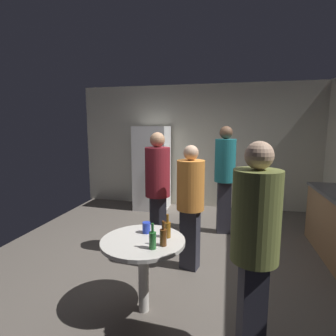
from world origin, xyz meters
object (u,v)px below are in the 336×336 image
foreground_table (143,250)px  person_in_olive_shirt (255,239)px  plastic_cup_blue (146,228)px  beer_bottle_brown (163,237)px  person_in_teal_shirt (225,171)px  person_in_maroon_shirt (158,185)px  beer_bottle_green (153,240)px  person_in_orange_shirt (190,198)px  refrigerator (152,168)px  beer_bottle_amber (167,229)px

foreground_table → person_in_olive_shirt: size_ratio=0.47×
plastic_cup_blue → person_in_olive_shirt: 1.14m
person_in_olive_shirt → beer_bottle_brown: bearing=-31.2°
person_in_olive_shirt → person_in_teal_shirt: 2.59m
beer_bottle_brown → plastic_cup_blue: (-0.23, 0.25, -0.03)m
person_in_olive_shirt → person_in_maroon_shirt: bearing=-63.6°
person_in_teal_shirt → person_in_maroon_shirt: 1.34m
beer_bottle_green → person_in_olive_shirt: bearing=-14.8°
plastic_cup_blue → person_in_orange_shirt: (0.34, 0.74, 0.13)m
person_in_teal_shirt → refrigerator: bearing=-132.4°
beer_bottle_brown → person_in_olive_shirt: person_in_olive_shirt is taller
beer_bottle_green → person_in_maroon_shirt: bearing=103.0°
beer_bottle_amber → person_in_orange_shirt: (0.11, 0.81, 0.10)m
foreground_table → person_in_maroon_shirt: (-0.17, 1.19, 0.38)m
person_in_teal_shirt → person_in_maroon_shirt: person_in_teal_shirt is taller
foreground_table → person_in_orange_shirt: person_in_orange_shirt is taller
refrigerator → beer_bottle_green: (1.00, -3.46, -0.08)m
foreground_table → beer_bottle_amber: (0.21, 0.10, 0.19)m
foreground_table → plastic_cup_blue: size_ratio=7.27×
person_in_olive_shirt → person_in_teal_shirt: person_in_teal_shirt is taller
refrigerator → beer_bottle_brown: 3.54m
beer_bottle_brown → person_in_teal_shirt: 2.35m
plastic_cup_blue → person_in_maroon_shirt: bearing=98.5°
plastic_cup_blue → person_in_olive_shirt: bearing=-29.0°
beer_bottle_green → person_in_orange_shirt: (0.18, 1.07, 0.10)m
plastic_cup_blue → person_in_teal_shirt: (0.73, 2.03, 0.27)m
refrigerator → foreground_table: (0.86, -3.30, -0.27)m
refrigerator → foreground_table: size_ratio=2.25×
person_in_olive_shirt → beer_bottle_amber: bearing=-42.3°
foreground_table → person_in_olive_shirt: (0.97, -0.38, 0.36)m
beer_bottle_brown → plastic_cup_blue: bearing=133.3°
person_in_olive_shirt → beer_bottle_green: bearing=-24.3°
person_in_olive_shirt → person_in_maroon_shirt: size_ratio=0.99×
plastic_cup_blue → beer_bottle_amber: bearing=-14.9°
beer_bottle_amber → person_in_orange_shirt: size_ratio=0.15×
beer_bottle_green → person_in_teal_shirt: person_in_teal_shirt is taller
beer_bottle_amber → plastic_cup_blue: bearing=165.1°
refrigerator → person_in_olive_shirt: refrigerator is taller
person_in_orange_shirt → beer_bottle_green: bearing=3.5°
plastic_cup_blue → person_in_olive_shirt: size_ratio=0.06×
beer_bottle_brown → person_in_maroon_shirt: size_ratio=0.13×
beer_bottle_amber → beer_bottle_green: bearing=-105.2°
beer_bottle_green → person_in_orange_shirt: 1.09m
person_in_maroon_shirt → beer_bottle_amber: bearing=-1.2°
beer_bottle_green → plastic_cup_blue: size_ratio=2.09×
person_in_teal_shirt → person_in_olive_shirt: bearing=-1.9°
person_in_maroon_shirt → person_in_orange_shirt: size_ratio=1.09×
beer_bottle_brown → plastic_cup_blue: size_ratio=2.09×
refrigerator → person_in_maroon_shirt: size_ratio=1.05×
beer_bottle_brown → plastic_cup_blue: 0.34m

